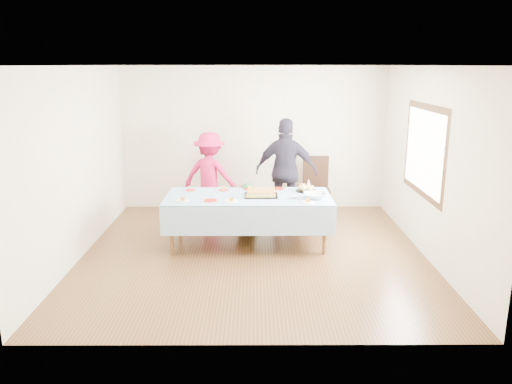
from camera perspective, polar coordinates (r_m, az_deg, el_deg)
ground at (r=7.45m, az=-0.27°, el=-7.00°), size 5.00×5.00×0.00m
room_walls at (r=7.00m, az=0.16°, el=6.64°), size 5.04×5.04×2.72m
party_table at (r=7.58m, az=-0.88°, el=-0.84°), size 2.50×1.10×0.78m
birthday_cake at (r=7.55m, az=0.58°, el=-0.14°), size 0.50×0.38×0.09m
rolls_tray at (r=7.86m, az=5.74°, el=0.37°), size 0.32×0.32×0.10m
punch_bowl at (r=7.46m, az=6.75°, el=-0.42°), size 0.34×0.34×0.08m
party_hat at (r=8.02m, az=6.02°, el=0.95°), size 0.10×0.10×0.16m
fork_pile at (r=7.43m, az=4.43°, el=-0.49°), size 0.24×0.18×0.07m
plate_red_far_a at (r=7.96m, az=-7.50°, el=0.24°), size 0.16×0.16×0.01m
plate_red_far_b at (r=7.91m, az=-3.73°, el=0.23°), size 0.16×0.16×0.01m
plate_red_far_c at (r=7.95m, az=-0.72°, el=0.34°), size 0.19×0.19×0.01m
plate_red_far_d at (r=7.98m, az=2.59°, el=0.38°), size 0.19×0.19×0.01m
plate_red_near at (r=7.32m, az=-5.24°, el=-0.96°), size 0.19×0.19×0.01m
plate_white_left at (r=7.35m, az=-8.37°, el=-0.99°), size 0.20×0.20×0.01m
plate_white_mid at (r=7.26m, az=-2.85°, el=-1.04°), size 0.21×0.21×0.01m
plate_white_right at (r=7.23m, az=5.94°, el=-1.17°), size 0.20×0.20×0.01m
dining_chair at (r=9.19m, az=6.86°, el=1.02°), size 0.49×0.49×1.09m
toddler_left at (r=8.24m, az=-1.58°, el=-1.90°), size 0.34×0.26×0.81m
toddler_mid at (r=8.16m, az=-0.95°, el=-1.90°), size 0.46×0.34×0.85m
toddler_right at (r=8.32m, az=5.04°, el=-1.73°), size 0.42×0.33×0.83m
adult_left at (r=9.00m, az=-5.28°, el=1.88°), size 1.12×0.83×1.56m
adult_right at (r=8.68m, az=3.47°, el=2.39°), size 1.14×0.65×1.83m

